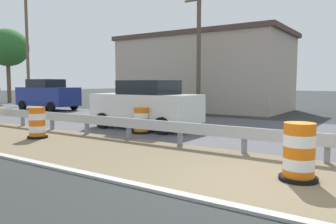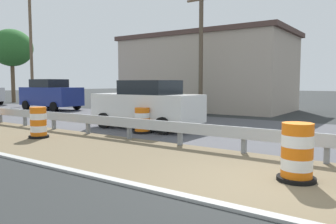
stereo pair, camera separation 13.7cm
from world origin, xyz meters
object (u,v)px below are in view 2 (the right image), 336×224
Objects in this scene: traffic_barrel_mid at (38,124)px; utility_pole_mid at (31,47)px; traffic_barrel_close at (142,122)px; utility_pole_near at (201,51)px; car_trailing_near_lane at (51,95)px; traffic_barrel_nearest at (297,155)px; car_lead_near_lane at (147,104)px.

utility_pole_mid is at bearing 57.40° from traffic_barrel_mid.
utility_pole_near reaches higher than traffic_barrel_close.
utility_pole_near is (2.21, -10.74, 2.60)m from car_trailing_near_lane.
traffic_barrel_nearest is 13.20m from utility_pole_near.
car_trailing_near_lane reaches higher than traffic_barrel_close.
car_trailing_near_lane is 0.49× the size of utility_pole_mid.
traffic_barrel_close is at bearing 119.88° from car_lead_near_lane.
car_trailing_near_lane is at bearing 101.64° from utility_pole_near.
car_lead_near_lane is 6.62m from utility_pole_near.
car_trailing_near_lane is at bearing -110.83° from utility_pole_mid.
traffic_barrel_close is at bearing -23.42° from car_trailing_near_lane.
utility_pole_mid is at bearing 157.47° from car_trailing_near_lane.
car_trailing_near_lane reaches higher than traffic_barrel_nearest.
traffic_barrel_mid is at bearing 142.22° from traffic_barrel_close.
traffic_barrel_close is at bearing 63.98° from traffic_barrel_nearest.
car_trailing_near_lane reaches higher than traffic_barrel_mid.
utility_pole_near is at bearing -89.12° from utility_pole_mid.
traffic_barrel_mid is at bearing -39.41° from car_trailing_near_lane.
traffic_barrel_close is 7.93m from utility_pole_near.
utility_pole_mid is (-0.24, 15.91, 1.20)m from utility_pole_near.
traffic_barrel_close is 19.22m from utility_pole_mid.
utility_pole_near is at bearing 9.94° from car_trailing_near_lane.
utility_pole_mid is (9.92, 23.72, 4.36)m from traffic_barrel_nearest.
traffic_barrel_close is 0.21× the size of car_lead_near_lane.
car_trailing_near_lane is (4.87, 12.23, 0.64)m from traffic_barrel_close.
traffic_barrel_nearest is 0.24× the size of car_trailing_near_lane.
traffic_barrel_mid is at bearing 175.80° from utility_pole_near.
traffic_barrel_close is 0.10× the size of utility_pole_mid.
traffic_barrel_nearest is at bearing -142.49° from utility_pole_near.
traffic_barrel_close is 0.14× the size of utility_pole_near.
utility_pole_near is 15.96m from utility_pole_mid.
traffic_barrel_close is 0.90× the size of traffic_barrel_mid.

